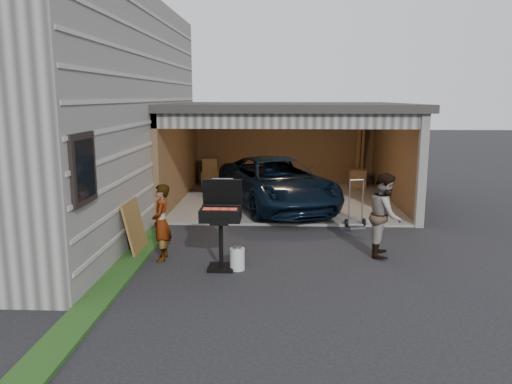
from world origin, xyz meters
TOP-DOWN VIEW (x-y plane):
  - ground at (0.00, 0.00)m, footprint 80.00×80.00m
  - house at (-6.00, 4.00)m, footprint 7.00×11.00m
  - groundcover_strip at (-2.25, -1.00)m, footprint 0.50×8.00m
  - garage at (0.76, 6.79)m, footprint 6.80×6.30m
  - minivan at (0.47, 5.39)m, footprint 3.84×5.41m
  - woman at (-1.70, 0.88)m, footprint 0.40×0.57m
  - man at (2.60, 1.34)m, footprint 0.78×0.91m
  - bbq_grill at (-0.51, 0.43)m, footprint 0.72×0.64m
  - propane_tank at (-0.22, 0.37)m, footprint 0.35×0.35m
  - plywood_panel at (-2.34, 1.30)m, footprint 0.27×0.95m
  - hand_truck at (2.39, 3.48)m, footprint 0.50×0.41m

SIDE VIEW (x-z plane):
  - ground at x=0.00m, z-range 0.00..0.00m
  - groundcover_strip at x=-2.25m, z-range 0.00..0.06m
  - propane_tank at x=-0.22m, z-range 0.00..0.40m
  - hand_truck at x=2.39m, z-range -0.36..0.81m
  - plywood_panel at x=-2.34m, z-range 0.00..1.05m
  - minivan at x=0.47m, z-range 0.00..1.37m
  - woman at x=-1.70m, z-range 0.00..1.47m
  - man at x=2.60m, z-range 0.00..1.64m
  - bbq_grill at x=-0.51m, z-range 0.15..1.76m
  - garage at x=0.76m, z-range 0.42..3.32m
  - house at x=-6.00m, z-range 0.00..5.50m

